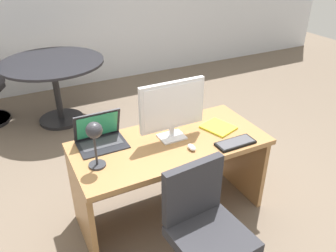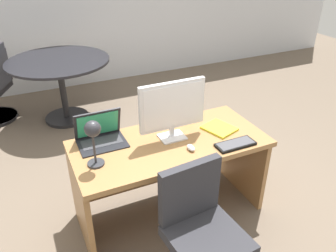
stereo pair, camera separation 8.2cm
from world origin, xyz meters
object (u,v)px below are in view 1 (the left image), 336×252
(laptop, at_px, (99,134))
(desk_lamp, at_px, (95,136))
(mouse, at_px, (192,147))
(keyboard, at_px, (235,143))
(book, at_px, (218,127))
(meeting_table, at_px, (54,76))
(desk, at_px, (168,160))
(coffee_mug, at_px, (187,113))
(office_chair, at_px, (205,241))
(monitor, at_px, (172,107))

(laptop, bearing_deg, desk_lamp, -109.22)
(mouse, bearing_deg, keyboard, -14.64)
(laptop, height_order, book, laptop)
(book, xyz_separation_m, meeting_table, (-0.94, 2.13, -0.12))
(desk, xyz_separation_m, book, (0.45, -0.04, 0.21))
(mouse, distance_m, desk_lamp, 0.73)
(laptop, bearing_deg, coffee_mug, 3.41)
(office_chair, bearing_deg, keyboard, 39.62)
(desk_lamp, bearing_deg, office_chair, -50.73)
(book, distance_m, office_chair, 0.95)
(mouse, bearing_deg, office_chair, -109.57)
(desk_lamp, bearing_deg, keyboard, -10.06)
(mouse, distance_m, meeting_table, 2.39)
(keyboard, height_order, book, keyboard)
(laptop, xyz_separation_m, desk_lamp, (-0.11, -0.32, 0.18))
(book, xyz_separation_m, coffee_mug, (-0.14, 0.28, 0.04))
(desk_lamp, bearing_deg, book, 4.58)
(desk, bearing_deg, book, -4.87)
(office_chair, bearing_deg, coffee_mug, 67.38)
(coffee_mug, bearing_deg, meeting_table, 113.50)
(meeting_table, bearing_deg, desk_lamp, -92.63)
(laptop, relative_size, office_chair, 0.41)
(desk_lamp, distance_m, coffee_mug, 1.00)
(desk_lamp, relative_size, book, 1.19)
(mouse, height_order, coffee_mug, coffee_mug)
(mouse, bearing_deg, laptop, 144.54)
(mouse, bearing_deg, coffee_mug, 64.08)
(laptop, distance_m, coffee_mug, 0.80)
(coffee_mug, bearing_deg, office_chair, -112.62)
(desk, relative_size, mouse, 17.37)
(laptop, height_order, meeting_table, laptop)
(mouse, relative_size, meeting_table, 0.07)
(laptop, xyz_separation_m, mouse, (0.58, -0.41, -0.06))
(keyboard, bearing_deg, book, 85.47)
(desk_lamp, relative_size, coffee_mug, 3.15)
(meeting_table, bearing_deg, keyboard, -69.02)
(laptop, distance_m, book, 0.96)
(desk_lamp, height_order, book, desk_lamp)
(keyboard, bearing_deg, mouse, 165.36)
(keyboard, bearing_deg, coffee_mug, 101.83)
(desk_lamp, height_order, office_chair, desk_lamp)
(laptop, relative_size, mouse, 4.14)
(monitor, bearing_deg, keyboard, -38.38)
(mouse, height_order, desk_lamp, desk_lamp)
(desk, bearing_deg, office_chair, -97.28)
(monitor, distance_m, book, 0.48)
(mouse, relative_size, coffee_mug, 0.77)
(coffee_mug, distance_m, office_chair, 1.13)
(meeting_table, bearing_deg, mouse, -75.83)
(book, relative_size, meeting_table, 0.24)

